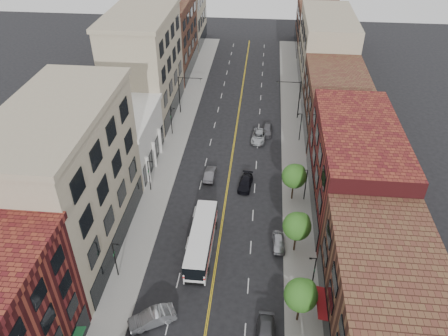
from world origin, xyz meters
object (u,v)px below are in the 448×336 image
(car_parked_far, at_px, (279,242))
(car_lane_a, at_px, (245,183))
(car_angle_b, at_px, (152,318))
(car_lane_b, at_px, (259,136))
(car_lane_c, at_px, (267,130))
(car_lane_behind, at_px, (210,174))
(car_parked_mid, at_px, (266,335))
(city_bus, at_px, (201,239))

(car_parked_far, bearing_deg, car_lane_a, 109.14)
(car_angle_b, xyz_separation_m, car_lane_b, (9.72, 37.40, -0.11))
(car_lane_b, distance_m, car_lane_c, 2.75)
(car_angle_b, distance_m, car_parked_far, 17.93)
(car_angle_b, xyz_separation_m, car_lane_behind, (2.78, 25.78, -0.12))
(car_parked_far, height_order, car_lane_c, car_lane_c)
(car_lane_behind, relative_size, car_lane_b, 0.83)
(car_parked_mid, distance_m, car_parked_far, 13.19)
(car_parked_far, bearing_deg, car_lane_b, 94.34)
(city_bus, bearing_deg, car_lane_c, 75.69)
(car_lane_behind, bearing_deg, car_lane_c, -119.02)
(car_parked_mid, bearing_deg, car_lane_behind, 109.72)
(car_angle_b, relative_size, car_parked_far, 1.30)
(car_lane_b, height_order, car_lane_c, car_lane_c)
(car_angle_b, xyz_separation_m, car_parked_far, (13.00, 12.35, -0.17))
(car_lane_a, relative_size, car_lane_b, 0.89)
(car_parked_far, distance_m, car_lane_behind, 16.88)
(car_angle_b, height_order, car_lane_a, car_angle_b)
(car_parked_mid, relative_size, car_lane_c, 1.10)
(car_parked_far, xyz_separation_m, car_lane_behind, (-10.22, 13.43, 0.05))
(car_lane_a, relative_size, car_lane_c, 1.05)
(car_parked_far, bearing_deg, car_lane_behind, 124.16)
(car_angle_b, relative_size, car_lane_c, 1.14)
(car_lane_b, bearing_deg, car_parked_mid, -81.47)
(city_bus, height_order, car_angle_b, city_bus)
(city_bus, height_order, car_lane_c, city_bus)
(car_lane_a, bearing_deg, car_lane_c, 85.92)
(car_lane_a, distance_m, car_lane_b, 13.44)
(car_parked_mid, height_order, car_lane_behind, car_lane_behind)
(car_lane_behind, xyz_separation_m, car_lane_b, (6.95, 11.61, 0.02))
(city_bus, height_order, car_lane_a, city_bus)
(city_bus, distance_m, car_lane_behind, 14.94)
(car_parked_mid, bearing_deg, car_lane_a, 99.12)
(car_lane_c, bearing_deg, car_lane_b, -116.74)
(car_parked_mid, bearing_deg, car_lane_b, 94.12)
(city_bus, bearing_deg, car_angle_b, -108.01)
(car_parked_mid, xyz_separation_m, car_lane_c, (-0.56, 40.55, 0.05))
(car_lane_b, bearing_deg, city_bus, -97.38)
(car_parked_far, relative_size, car_lane_c, 0.88)
(car_parked_mid, bearing_deg, city_bus, 125.83)
(city_bus, relative_size, car_lane_c, 2.72)
(car_angle_b, distance_m, car_lane_behind, 25.93)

